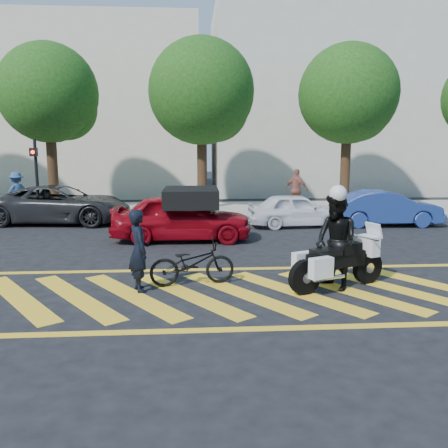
{
  "coord_description": "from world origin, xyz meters",
  "views": [
    {
      "loc": [
        -0.52,
        -9.18,
        2.96
      ],
      "look_at": [
        0.29,
        2.27,
        1.05
      ],
      "focal_mm": 38.0,
      "sensor_mm": 36.0,
      "label": 1
    }
  ],
  "objects": [
    {
      "name": "signal_pole",
      "position": [
        -6.5,
        9.74,
        1.92
      ],
      "size": [
        0.28,
        0.43,
        3.2
      ],
      "color": "black",
      "rests_on": "ground"
    },
    {
      "name": "ground",
      "position": [
        0.0,
        0.0,
        0.0
      ],
      "size": [
        90.0,
        90.0,
        0.0
      ],
      "primitive_type": "plane",
      "color": "black",
      "rests_on": "ground"
    },
    {
      "name": "officer_bike",
      "position": [
        -1.59,
        0.34,
        0.85
      ],
      "size": [
        0.58,
        0.72,
        1.69
      ],
      "primitive_type": "imported",
      "rotation": [
        0.0,
        0.0,
        1.91
      ],
      "color": "black",
      "rests_on": "ground"
    },
    {
      "name": "tree_left",
      "position": [
        -6.37,
        12.06,
        4.99
      ],
      "size": [
        4.2,
        4.2,
        7.26
      ],
      "color": "black",
      "rests_on": "ground"
    },
    {
      "name": "crosswalk",
      "position": [
        -0.04,
        0.0,
        0.0
      ],
      "size": [
        12.33,
        4.0,
        0.01
      ],
      "color": "yellow",
      "rests_on": "ground"
    },
    {
      "name": "building_right",
      "position": [
        9.0,
        21.0,
        5.5
      ],
      "size": [
        16.0,
        8.0,
        11.0
      ],
      "primitive_type": "cube",
      "color": "beige",
      "rests_on": "ground"
    },
    {
      "name": "parked_mid_right",
      "position": [
        3.36,
        7.8,
        0.61
      ],
      "size": [
        3.68,
        1.68,
        1.22
      ],
      "primitive_type": "imported",
      "rotation": [
        0.0,
        0.0,
        1.64
      ],
      "color": "white",
      "rests_on": "ground"
    },
    {
      "name": "tree_right",
      "position": [
        6.63,
        12.06,
        5.05
      ],
      "size": [
        4.4,
        4.4,
        7.41
      ],
      "color": "black",
      "rests_on": "ground"
    },
    {
      "name": "police_motorcycle",
      "position": [
        2.48,
        0.17,
        0.57
      ],
      "size": [
        2.25,
        1.3,
        1.05
      ],
      "rotation": [
        0.0,
        0.0,
        0.41
      ],
      "color": "black",
      "rests_on": "ground"
    },
    {
      "name": "tree_center",
      "position": [
        0.13,
        12.06,
        5.1
      ],
      "size": [
        4.6,
        4.6,
        7.56
      ],
      "color": "black",
      "rests_on": "ground"
    },
    {
      "name": "sidewalk",
      "position": [
        0.0,
        12.0,
        0.07
      ],
      "size": [
        60.0,
        5.0,
        0.15
      ],
      "primitive_type": "cube",
      "color": "#9E998E",
      "rests_on": "ground"
    },
    {
      "name": "pedestrian_left",
      "position": [
        -7.88,
        11.42,
        1.0
      ],
      "size": [
        1.23,
        1.22,
        1.7
      ],
      "primitive_type": "imported",
      "rotation": [
        0.0,
        0.0,
        3.91
      ],
      "color": "#2C4E7A",
      "rests_on": "sidewalk"
    },
    {
      "name": "building_left",
      "position": [
        -8.0,
        21.0,
        5.0
      ],
      "size": [
        16.0,
        8.0,
        10.0
      ],
      "primitive_type": "cube",
      "color": "beige",
      "rests_on": "ground"
    },
    {
      "name": "red_convertible",
      "position": [
        -0.81,
        5.51,
        0.74
      ],
      "size": [
        4.37,
        1.8,
        1.48
      ],
      "primitive_type": "imported",
      "rotation": [
        0.0,
        0.0,
        1.56
      ],
      "color": "maroon",
      "rests_on": "ground"
    },
    {
      "name": "bicycle",
      "position": [
        -0.5,
        0.67,
        0.48
      ],
      "size": [
        1.9,
        0.93,
        0.95
      ],
      "primitive_type": "imported",
      "rotation": [
        0.0,
        0.0,
        1.74
      ],
      "color": "black",
      "rests_on": "ground"
    },
    {
      "name": "pedestrian_right",
      "position": [
        4.09,
        11.13,
        1.05
      ],
      "size": [
        1.11,
        0.97,
        1.8
      ],
      "primitive_type": "imported",
      "rotation": [
        0.0,
        0.0,
        2.52
      ],
      "color": "#9F5948",
      "rests_on": "sidewalk"
    },
    {
      "name": "parked_right",
      "position": [
        6.71,
        7.8,
        0.65
      ],
      "size": [
        4.02,
        1.52,
        1.31
      ],
      "primitive_type": "imported",
      "rotation": [
        0.0,
        0.0,
        1.54
      ],
      "color": "navy",
      "rests_on": "ground"
    },
    {
      "name": "officer_moto",
      "position": [
        2.46,
        0.18,
        1.0
      ],
      "size": [
        1.08,
        1.19,
        2.0
      ],
      "primitive_type": "imported",
      "rotation": [
        0.0,
        0.0,
        -1.16
      ],
      "color": "black",
      "rests_on": "ground"
    },
    {
      "name": "parked_mid_left",
      "position": [
        -5.5,
        9.2,
        0.73
      ],
      "size": [
        5.45,
        2.92,
        1.46
      ],
      "primitive_type": "imported",
      "rotation": [
        0.0,
        0.0,
        1.47
      ],
      "color": "black",
      "rests_on": "ground"
    }
  ]
}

